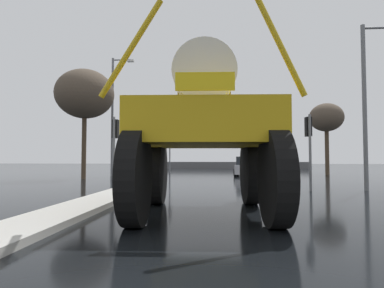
# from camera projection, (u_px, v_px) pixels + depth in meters

# --- Properties ---
(ground_plane) EXTENTS (120.00, 120.00, 0.00)m
(ground_plane) POSITION_uv_depth(u_px,v_px,m) (210.00, 180.00, 20.00)
(ground_plane) COLOR black
(median_island) EXTENTS (1.32, 10.83, 0.15)m
(median_island) POSITION_uv_depth(u_px,v_px,m) (77.00, 208.00, 8.30)
(median_island) COLOR #B2AFA8
(median_island) RESTS_ON ground
(oversize_sprayer) EXTENTS (4.20, 5.43, 4.76)m
(oversize_sprayer) POSITION_uv_depth(u_px,v_px,m) (204.00, 131.00, 8.06)
(oversize_sprayer) COLOR black
(oversize_sprayer) RESTS_ON ground
(sedan_ahead) EXTENTS (2.32, 4.30, 1.52)m
(sedan_ahead) POSITION_uv_depth(u_px,v_px,m) (247.00, 167.00, 25.01)
(sedan_ahead) COLOR #B7B7BF
(sedan_ahead) RESTS_ON ground
(traffic_signal_near_left) EXTENTS (0.24, 0.54, 3.24)m
(traffic_signal_near_left) POSITION_uv_depth(u_px,v_px,m) (115.00, 137.00, 14.31)
(traffic_signal_near_left) COLOR slate
(traffic_signal_near_left) RESTS_ON ground
(traffic_signal_near_right) EXTENTS (0.24, 0.54, 3.28)m
(traffic_signal_near_right) POSITION_uv_depth(u_px,v_px,m) (309.00, 135.00, 13.66)
(traffic_signal_near_right) COLOR slate
(traffic_signal_near_right) RESTS_ON ground
(traffic_signal_far_left) EXTENTS (0.24, 0.55, 3.59)m
(traffic_signal_far_left) POSITION_uv_depth(u_px,v_px,m) (159.00, 144.00, 28.15)
(traffic_signal_far_left) COLOR slate
(traffic_signal_far_left) RESTS_ON ground
(traffic_signal_far_right) EXTENTS (0.24, 0.55, 4.05)m
(traffic_signal_far_right) POSITION_uv_depth(u_px,v_px,m) (170.00, 141.00, 28.08)
(traffic_signal_far_right) COLOR slate
(traffic_signal_far_right) RESTS_ON ground
(streetlight_near_right) EXTENTS (1.88, 0.24, 7.25)m
(streetlight_near_right) POSITION_uv_depth(u_px,v_px,m) (368.00, 97.00, 13.75)
(streetlight_near_right) COLOR slate
(streetlight_near_right) RESTS_ON ground
(streetlight_far_left) EXTENTS (1.78, 0.24, 9.32)m
(streetlight_far_left) POSITION_uv_depth(u_px,v_px,m) (114.00, 111.00, 24.84)
(streetlight_far_left) COLOR slate
(streetlight_far_left) RESTS_ON ground
(bare_tree_left) EXTENTS (3.94, 3.94, 7.46)m
(bare_tree_left) POSITION_uv_depth(u_px,v_px,m) (85.00, 94.00, 21.59)
(bare_tree_left) COLOR #473828
(bare_tree_left) RESTS_ON ground
(bare_tree_right) EXTENTS (2.81, 2.81, 6.05)m
(bare_tree_right) POSITION_uv_depth(u_px,v_px,m) (326.00, 118.00, 26.76)
(bare_tree_right) COLOR #473828
(bare_tree_right) RESTS_ON ground
(roadside_barrier) EXTENTS (25.17, 0.24, 0.90)m
(roadside_barrier) POSITION_uv_depth(u_px,v_px,m) (213.00, 165.00, 42.36)
(roadside_barrier) COLOR #59595B
(roadside_barrier) RESTS_ON ground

